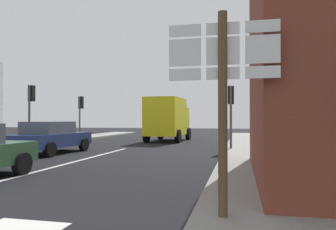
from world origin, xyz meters
name	(u,v)px	position (x,y,z in m)	size (l,w,h in m)	color
ground_plane	(110,153)	(0.00, 10.00, 0.00)	(80.00, 80.00, 0.00)	black
sidewalk_right	(255,160)	(6.53, 8.00, 0.07)	(2.57, 44.00, 0.14)	gray
lane_centre_stripe	(66,164)	(0.00, 6.00, 0.01)	(0.16, 12.00, 0.01)	silver
sedan_far	(51,137)	(-2.52, 9.03, 0.76)	(2.16, 4.30, 1.47)	navy
delivery_truck	(168,118)	(0.94, 18.25, 1.65)	(2.68, 5.09, 3.05)	yellow
route_sign_post	(223,91)	(5.72, 0.51, 2.00)	(1.66, 0.14, 3.20)	brown
traffic_light_near_right	(231,103)	(5.54, 12.11, 2.39)	(0.30, 0.49, 3.23)	#47474C
traffic_light_far_left	(81,108)	(-5.54, 17.67, 2.41)	(0.30, 0.49, 3.26)	#47474C
traffic_light_near_left	(31,101)	(-5.54, 11.81, 2.58)	(0.30, 0.49, 3.49)	#47474C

